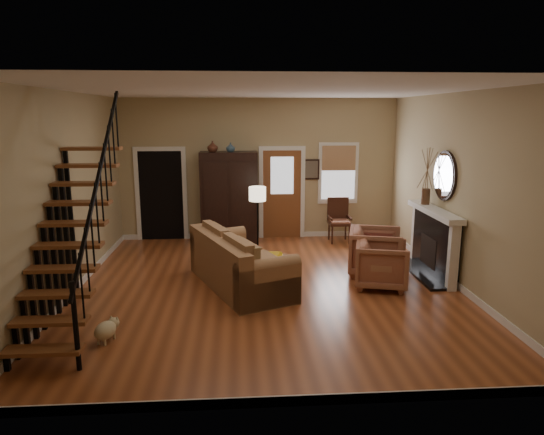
{
  "coord_description": "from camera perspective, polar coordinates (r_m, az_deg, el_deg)",
  "views": [
    {
      "loc": [
        -0.47,
        -7.92,
        2.93
      ],
      "look_at": [
        0.1,
        0.4,
        1.15
      ],
      "focal_mm": 32.0,
      "sensor_mm": 36.0,
      "label": 1
    }
  ],
  "objects": [
    {
      "name": "room",
      "position": [
        9.78,
        -3.56,
        3.65
      ],
      "size": [
        7.0,
        7.33,
        3.3
      ],
      "color": "#9C4E27",
      "rests_on": "ground"
    },
    {
      "name": "staircase",
      "position": [
        7.13,
        -22.73,
        0.36
      ],
      "size": [
        0.94,
        2.8,
        3.2
      ],
      "primitive_type": null,
      "color": "brown",
      "rests_on": "ground"
    },
    {
      "name": "fireplace",
      "position": [
        9.42,
        18.69,
        -2.06
      ],
      "size": [
        0.33,
        1.95,
        2.3
      ],
      "color": "black",
      "rests_on": "ground"
    },
    {
      "name": "armoire",
      "position": [
        11.23,
        -5.05,
        2.37
      ],
      "size": [
        1.3,
        0.6,
        2.1
      ],
      "primitive_type": null,
      "color": "black",
      "rests_on": "ground"
    },
    {
      "name": "vase_a",
      "position": [
        11.01,
        -7.01,
        8.28
      ],
      "size": [
        0.24,
        0.24,
        0.25
      ],
      "primitive_type": "imported",
      "color": "#4C2619",
      "rests_on": "armoire"
    },
    {
      "name": "vase_b",
      "position": [
        10.99,
        -4.91,
        8.23
      ],
      "size": [
        0.2,
        0.2,
        0.21
      ],
      "primitive_type": "imported",
      "color": "#334C60",
      "rests_on": "armoire"
    },
    {
      "name": "sofa",
      "position": [
        8.4,
        -3.74,
        -5.13
      ],
      "size": [
        1.89,
        2.64,
        0.9
      ],
      "primitive_type": null,
      "rotation": [
        0.0,
        0.0,
        0.39
      ],
      "color": "#966944",
      "rests_on": "ground"
    },
    {
      "name": "coffee_table",
      "position": [
        8.55,
        -0.19,
        -6.52
      ],
      "size": [
        1.01,
        1.24,
        0.42
      ],
      "primitive_type": null,
      "rotation": [
        0.0,
        0.0,
        -0.41
      ],
      "color": "brown",
      "rests_on": "ground"
    },
    {
      "name": "bowl",
      "position": [
        8.62,
        0.07,
        -4.6
      ],
      "size": [
        0.37,
        0.37,
        0.09
      ],
      "primitive_type": "imported",
      "color": "gold",
      "rests_on": "coffee_table"
    },
    {
      "name": "books",
      "position": [
        8.18,
        -0.9,
        -5.66
      ],
      "size": [
        0.2,
        0.27,
        0.05
      ],
      "primitive_type": null,
      "color": "beige",
      "rests_on": "coffee_table"
    },
    {
      "name": "armchair_left",
      "position": [
        8.57,
        12.78,
        -5.41
      ],
      "size": [
        1.07,
        1.05,
        0.8
      ],
      "primitive_type": "imported",
      "rotation": [
        0.0,
        0.0,
        1.31
      ],
      "color": "brown",
      "rests_on": "ground"
    },
    {
      "name": "armchair_right",
      "position": [
        9.2,
        12.06,
        -3.96
      ],
      "size": [
        1.16,
        1.14,
        0.87
      ],
      "primitive_type": "imported",
      "rotation": [
        0.0,
        0.0,
        1.31
      ],
      "color": "brown",
      "rests_on": "ground"
    },
    {
      "name": "floor_lamp",
      "position": [
        9.91,
        -1.71,
        -0.67
      ],
      "size": [
        0.45,
        0.45,
        1.5
      ],
      "primitive_type": null,
      "rotation": [
        0.0,
        0.0,
        0.4
      ],
      "color": "black",
      "rests_on": "ground"
    },
    {
      "name": "side_chair",
      "position": [
        11.37,
        7.94,
        -0.35
      ],
      "size": [
        0.54,
        0.54,
        1.02
      ],
      "primitive_type": null,
      "color": "#3E1F13",
      "rests_on": "ground"
    },
    {
      "name": "dog",
      "position": [
        6.86,
        -19.01,
        -12.6
      ],
      "size": [
        0.36,
        0.45,
        0.29
      ],
      "primitive_type": null,
      "rotation": [
        0.0,
        0.0,
        -0.38
      ],
      "color": "beige",
      "rests_on": "ground"
    }
  ]
}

